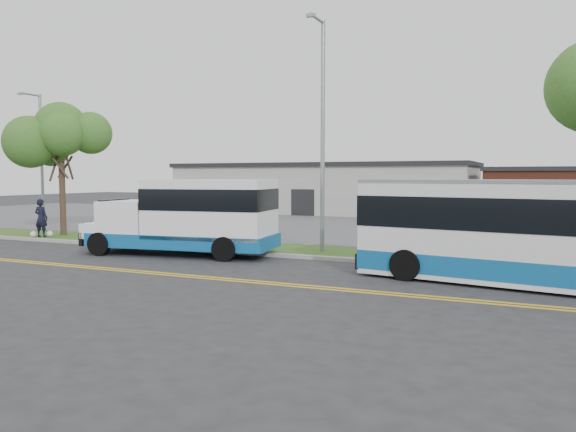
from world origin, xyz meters
The scene contains 18 objects.
ground centered at (0.00, 0.00, 0.00)m, with size 140.00×140.00×0.00m, color #28282B.
lane_line_north centered at (0.00, -3.85, 0.01)m, with size 70.00×0.12×0.01m, color gold.
lane_line_south centered at (0.00, -4.15, 0.01)m, with size 70.00×0.12×0.01m, color gold.
curb centered at (0.00, 1.10, 0.07)m, with size 80.00×0.30×0.15m, color #9E9B93.
verge centered at (0.00, 2.90, 0.05)m, with size 80.00×3.30×0.10m, color #32541C.
parking_lot centered at (0.00, 17.00, 0.05)m, with size 80.00×25.00×0.10m, color #4C4C4F.
commercial_building centered at (-6.00, 27.00, 2.18)m, with size 25.40×10.40×4.35m.
brick_wing centered at (10.50, 26.00, 1.96)m, with size 6.30×7.30×3.90m.
tree_west centered at (-12.00, 3.20, 5.12)m, with size 4.40×4.40×6.91m.
streetlight_near centered at (3.00, 2.73, 5.23)m, with size 0.35×1.53×9.50m.
streetlight_far centered at (-16.00, 5.42, 4.48)m, with size 0.35×1.53×8.00m.
shuttle_bus centered at (-1.70, 0.18, 1.66)m, with size 8.37×3.67×3.11m.
transit_bus centered at (11.66, -1.25, 1.59)m, with size 11.58×4.25×3.14m.
pedestrian centered at (-12.17, 1.90, 1.09)m, with size 0.72×0.47×1.97m, color black.
parked_car_a centered at (-4.16, 9.09, 0.79)m, with size 1.47×4.21×1.39m, color #BABCC2.
parked_car_b centered at (-9.12, 14.02, 0.77)m, with size 1.88×4.63×1.34m, color silver.
grocery_bag_left centered at (-12.47, 1.65, 0.26)m, with size 0.32×0.32×0.32m, color white.
grocery_bag_right centered at (-11.87, 2.15, 0.26)m, with size 0.32×0.32×0.32m, color white.
Camera 1 is at (11.35, -19.10, 3.25)m, focal length 35.00 mm.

